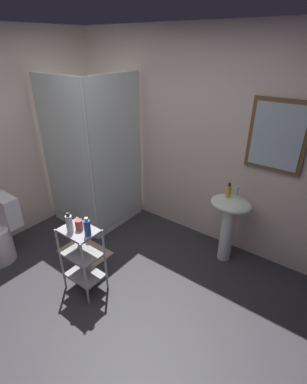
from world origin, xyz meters
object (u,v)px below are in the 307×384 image
at_px(rinse_cup, 79,225).
at_px(bath_mat, 85,252).
at_px(pedestal_sink, 229,217).
at_px(shampoo_bottle_blue, 87,228).
at_px(hand_soap_bottle, 229,191).
at_px(shower_stall, 97,191).
at_px(lotion_bottle_white, 69,223).
at_px(storage_cart, 82,255).

bearing_deg(rinse_cup, bath_mat, 142.00).
height_order(pedestal_sink, shampoo_bottle_blue, shampoo_bottle_blue).
relative_size(hand_soap_bottle, shampoo_bottle_blue, 0.90).
height_order(shower_stall, shampoo_bottle_blue, shower_stall).
bearing_deg(pedestal_sink, lotion_bottle_white, -125.69).
distance_m(storage_cart, hand_soap_bottle, 1.66).
relative_size(hand_soap_bottle, rinse_cup, 1.68).
relative_size(hand_soap_bottle, bath_mat, 0.28).
height_order(storage_cart, lotion_bottle_white, lotion_bottle_white).
height_order(shower_stall, storage_cart, shower_stall).
xyz_separation_m(storage_cart, shampoo_bottle_blue, (0.14, -0.00, 0.39)).
relative_size(shower_stall, rinse_cup, 20.02).
bearing_deg(shower_stall, pedestal_sink, 9.72).
bearing_deg(shower_stall, bath_mat, -56.77).
relative_size(lotion_bottle_white, rinse_cup, 2.01).
distance_m(lotion_bottle_white, rinse_cup, 0.09).
relative_size(pedestal_sink, bath_mat, 1.35).
relative_size(shower_stall, shampoo_bottle_blue, 10.72).
distance_m(pedestal_sink, bath_mat, 1.78).
relative_size(pedestal_sink, storage_cart, 1.09).
bearing_deg(bath_mat, hand_soap_bottle, 35.31).
height_order(hand_soap_bottle, bath_mat, hand_soap_bottle).
height_order(storage_cart, rinse_cup, rinse_cup).
distance_m(shower_stall, storage_cart, 1.33).
relative_size(shower_stall, lotion_bottle_white, 9.94).
bearing_deg(lotion_bottle_white, shampoo_bottle_blue, 18.91).
bearing_deg(pedestal_sink, shampoo_bottle_blue, -121.71).
bearing_deg(lotion_bottle_white, shower_stall, 127.92).
bearing_deg(lotion_bottle_white, pedestal_sink, 54.31).
bearing_deg(lotion_bottle_white, hand_soap_bottle, 55.80).
height_order(shower_stall, bath_mat, shower_stall).
bearing_deg(rinse_cup, lotion_bottle_white, -117.46).
height_order(pedestal_sink, lotion_bottle_white, lotion_bottle_white).
height_order(hand_soap_bottle, lotion_bottle_white, hand_soap_bottle).
relative_size(storage_cart, bath_mat, 1.23).
relative_size(rinse_cup, bath_mat, 0.17).
distance_m(hand_soap_bottle, lotion_bottle_white, 1.67).
bearing_deg(pedestal_sink, hand_soap_bottle, 172.77).
relative_size(storage_cart, shampoo_bottle_blue, 3.96).
xyz_separation_m(shampoo_bottle_blue, rinse_cup, (-0.14, 0.01, -0.03)).
height_order(shower_stall, lotion_bottle_white, shower_stall).
xyz_separation_m(pedestal_sink, hand_soap_bottle, (-0.05, 0.01, 0.30)).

